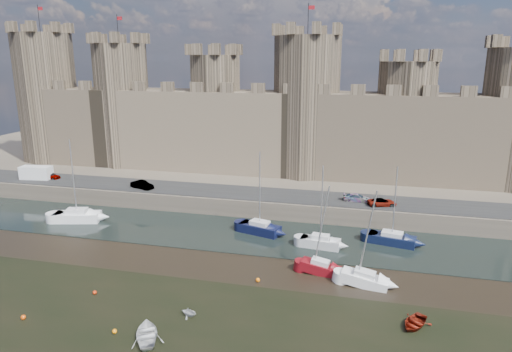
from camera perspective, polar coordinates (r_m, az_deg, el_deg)
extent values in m
plane|color=black|center=(38.27, -7.90, -20.74)|extent=(160.00, 160.00, 0.00)
cube|color=black|center=(58.52, 0.75, -7.51)|extent=(160.00, 12.00, 0.08)
cube|color=#4C443A|center=(92.06, 5.78, 1.43)|extent=(160.00, 60.00, 2.50)
cube|color=black|center=(66.91, 2.68, -2.38)|extent=(160.00, 7.00, 0.10)
cube|color=#42382B|center=(78.81, 4.70, 5.36)|extent=(100.00, 9.00, 14.00)
cylinder|color=#42382B|center=(97.86, -24.57, 8.85)|extent=(11.00, 11.00, 24.00)
cylinder|color=black|center=(97.82, -25.50, 17.30)|extent=(0.10, 0.10, 5.00)
cube|color=maroon|center=(97.66, -25.38, 18.38)|extent=(1.00, 0.03, 0.60)
cylinder|color=#42382B|center=(89.02, -16.26, 8.48)|extent=(10.00, 10.00, 22.00)
cylinder|color=black|center=(88.75, -16.91, 17.17)|extent=(0.10, 0.10, 5.00)
cube|color=maroon|center=(88.63, -16.70, 18.36)|extent=(1.00, 0.03, 0.60)
cylinder|color=#42382B|center=(81.73, -5.08, 7.80)|extent=(9.00, 9.00, 20.00)
cylinder|color=#42382B|center=(77.94, 6.24, 8.56)|extent=(11.00, 11.00, 23.00)
cylinder|color=black|center=(77.76, 6.54, 18.87)|extent=(0.10, 0.10, 5.00)
cube|color=maroon|center=(77.85, 6.97, 20.18)|extent=(1.00, 0.03, 0.60)
cylinder|color=#42382B|center=(77.74, 18.04, 6.43)|extent=(9.00, 9.00, 19.00)
imported|color=gray|center=(83.02, -24.28, 0.04)|extent=(3.49, 1.79, 1.14)
imported|color=gray|center=(72.08, -14.05, -1.08)|extent=(4.11, 2.55, 1.28)
imported|color=gray|center=(65.39, 12.48, -2.67)|extent=(3.83, 1.69, 1.09)
imported|color=gray|center=(64.23, 15.49, -3.19)|extent=(4.17, 2.72, 1.07)
cube|color=white|center=(83.65, -25.78, 0.35)|extent=(5.23, 2.58, 2.20)
cube|color=white|center=(67.91, -21.44, -4.79)|extent=(6.55, 3.86, 1.25)
cube|color=silver|center=(67.62, -21.51, -4.06)|extent=(3.06, 2.31, 0.57)
cylinder|color=silver|center=(66.33, -21.89, -0.09)|extent=(0.14, 0.14, 10.24)
cube|color=black|center=(59.08, 0.46, -6.64)|extent=(5.72, 3.50, 1.17)
cube|color=silver|center=(58.77, 0.47, -5.87)|extent=(2.69, 2.07, 0.53)
cylinder|color=silver|center=(57.36, 0.47, -1.64)|extent=(0.14, 0.14, 9.56)
cube|color=silver|center=(55.51, 8.03, -8.27)|extent=(4.80, 2.24, 1.09)
cube|color=silver|center=(55.21, 8.06, -7.51)|extent=(2.18, 1.46, 0.50)
cylinder|color=silver|center=(53.77, 8.22, -3.34)|extent=(0.14, 0.14, 8.93)
cube|color=black|center=(58.35, 16.62, -7.62)|extent=(5.83, 3.21, 1.05)
cube|color=silver|center=(58.08, 16.67, -6.92)|extent=(2.70, 1.96, 0.48)
cylinder|color=silver|center=(56.76, 16.97, -3.10)|extent=(0.14, 0.14, 8.61)
cube|color=maroon|center=(49.43, 8.03, -11.38)|extent=(4.30, 2.09, 1.05)
cube|color=silver|center=(49.10, 8.06, -10.58)|extent=(1.96, 1.34, 0.48)
cylinder|color=silver|center=(47.53, 8.24, -6.13)|extent=(0.14, 0.14, 8.61)
cube|color=white|center=(47.82, 13.40, -12.57)|extent=(4.81, 2.39, 1.08)
cube|color=silver|center=(47.47, 13.46, -11.72)|extent=(2.20, 1.52, 0.49)
cylinder|color=silver|center=(45.80, 13.77, -7.01)|extent=(0.14, 0.14, 8.86)
imported|color=silver|center=(39.87, -13.43, -18.78)|extent=(3.91, 4.35, 0.74)
imported|color=silver|center=(42.12, -8.38, -16.50)|extent=(1.78, 1.62, 0.80)
imported|color=#65160B|center=(42.58, 19.20, -16.97)|extent=(3.46, 3.84, 0.65)
sphere|color=orange|center=(41.31, -17.26, -18.05)|extent=(0.41, 0.41, 0.41)
sphere|color=red|center=(47.74, -19.50, -13.56)|extent=(0.39, 0.39, 0.39)
sphere|color=orange|center=(47.33, 0.23, -12.87)|extent=(0.45, 0.45, 0.45)
sphere|color=#DF4909|center=(46.03, -27.08, -15.45)|extent=(0.44, 0.44, 0.44)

